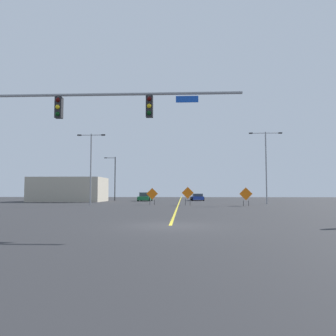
# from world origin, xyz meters

# --- Properties ---
(ground) EXTENTS (144.11, 144.11, 0.00)m
(ground) POSITION_xyz_m (0.00, 0.00, 0.00)
(ground) COLOR #2D2D30
(road_centre_stripe) EXTENTS (0.16, 80.06, 0.01)m
(road_centre_stripe) POSITION_xyz_m (0.00, 40.03, 0.00)
(road_centre_stripe) COLOR yellow
(road_centre_stripe) RESTS_ON ground
(traffic_signal_assembly) EXTENTS (13.67, 0.44, 7.01)m
(traffic_signal_assembly) POSITION_xyz_m (-5.47, -0.01, 5.24)
(traffic_signal_assembly) COLOR gray
(traffic_signal_assembly) RESTS_ON ground
(street_lamp_near_right) EXTENTS (3.25, 0.24, 8.25)m
(street_lamp_near_right) POSITION_xyz_m (-10.03, 21.77, 4.86)
(street_lamp_near_right) COLOR gray
(street_lamp_near_right) RESTS_ON ground
(street_lamp_mid_left) EXTENTS (4.11, 0.24, 9.05)m
(street_lamp_mid_left) POSITION_xyz_m (10.95, 26.01, 5.34)
(street_lamp_mid_left) COLOR gray
(street_lamp_mid_left) RESTS_ON ground
(street_lamp_near_left) EXTENTS (1.94, 0.24, 7.39)m
(street_lamp_near_left) POSITION_xyz_m (-11.12, 39.91, 4.11)
(street_lamp_near_left) COLOR black
(street_lamp_near_left) RESTS_ON ground
(construction_sign_right_shoulder) EXTENTS (1.38, 0.19, 2.00)m
(construction_sign_right_shoulder) POSITION_xyz_m (-3.09, 23.43, 1.24)
(construction_sign_right_shoulder) COLOR orange
(construction_sign_right_shoulder) RESTS_ON ground
(construction_sign_median_far) EXTENTS (1.38, 0.05, 2.12)m
(construction_sign_median_far) POSITION_xyz_m (1.11, 22.50, 1.34)
(construction_sign_median_far) COLOR orange
(construction_sign_median_far) RESTS_ON ground
(construction_sign_median_near) EXTENTS (1.40, 0.29, 2.03)m
(construction_sign_median_near) POSITION_xyz_m (7.44, 20.84, 1.26)
(construction_sign_median_near) COLOR orange
(construction_sign_median_near) RESTS_ON ground
(car_blue_approaching) EXTENTS (2.26, 4.20, 1.18)m
(car_blue_approaching) POSITION_xyz_m (2.96, 41.19, 0.58)
(car_blue_approaching) COLOR #1E389E
(car_blue_approaching) RESTS_ON ground
(car_green_passing) EXTENTS (2.18, 4.40, 1.39)m
(car_green_passing) POSITION_xyz_m (-5.67, 38.68, 0.65)
(car_green_passing) COLOR #196B38
(car_green_passing) RESTS_ON ground
(roadside_building_west) EXTENTS (10.86, 6.99, 3.72)m
(roadside_building_west) POSITION_xyz_m (-17.22, 35.25, 1.86)
(roadside_building_west) COLOR #B2A893
(roadside_building_west) RESTS_ON ground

